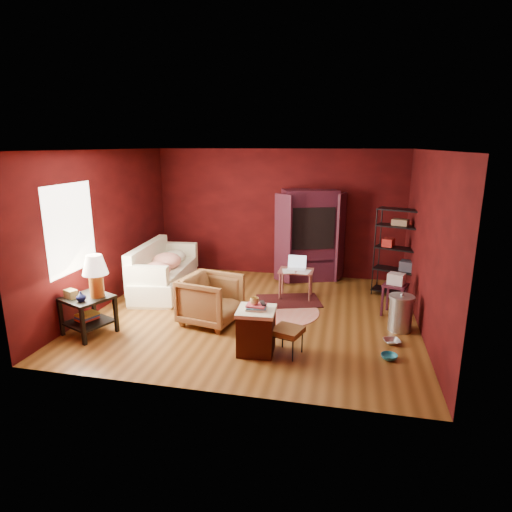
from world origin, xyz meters
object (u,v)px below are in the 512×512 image
(side_table, at_px, (92,287))
(wire_shelving, at_px, (399,249))
(hamper, at_px, (256,330))
(armchair, at_px, (211,297))
(laptop_desk, at_px, (296,273))
(sofa, at_px, (163,271))
(tv_armoire, at_px, (309,234))

(side_table, relative_size, wire_shelving, 0.74)
(hamper, distance_m, wire_shelving, 3.65)
(armchair, height_order, laptop_desk, armchair)
(sofa, height_order, tv_armoire, tv_armoire)
(side_table, height_order, laptop_desk, side_table)
(hamper, distance_m, tv_armoire, 3.69)
(armchair, relative_size, laptop_desk, 1.10)
(sofa, distance_m, wire_shelving, 4.65)
(laptop_desk, bearing_deg, hamper, -96.93)
(side_table, relative_size, tv_armoire, 0.65)
(armchair, bearing_deg, sofa, 58.64)
(tv_armoire, distance_m, wire_shelving, 1.92)
(sofa, height_order, armchair, armchair)
(tv_armoire, bearing_deg, armchair, -135.08)
(armchair, bearing_deg, tv_armoire, -14.67)
(hamper, xyz_separation_m, tv_armoire, (0.39, 3.61, 0.68))
(armchair, height_order, hamper, armchair)
(side_table, xyz_separation_m, hamper, (2.60, -0.07, -0.42))
(side_table, xyz_separation_m, laptop_desk, (2.87, 2.29, -0.26))
(sofa, height_order, laptop_desk, sofa)
(tv_armoire, bearing_deg, laptop_desk, -114.40)
(hamper, bearing_deg, sofa, 137.51)
(sofa, height_order, side_table, side_table)
(sofa, xyz_separation_m, tv_armoire, (2.80, 1.40, 0.60))
(laptop_desk, relative_size, wire_shelving, 0.47)
(hamper, relative_size, tv_armoire, 0.38)
(wire_shelving, bearing_deg, armchair, -126.97)
(side_table, bearing_deg, armchair, 25.71)
(armchair, relative_size, wire_shelving, 0.51)
(armchair, bearing_deg, side_table, 127.11)
(side_table, bearing_deg, wire_shelving, 30.50)
(side_table, distance_m, tv_armoire, 4.64)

